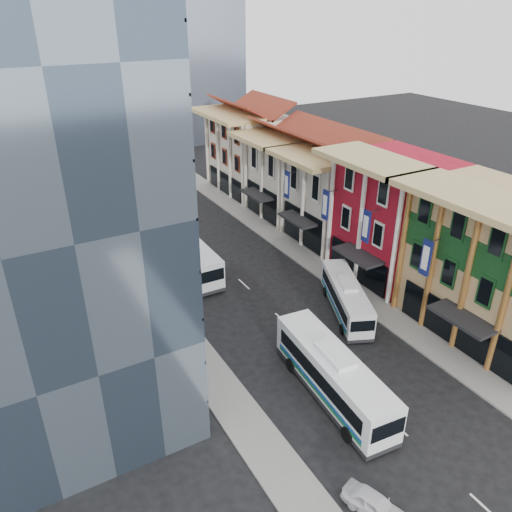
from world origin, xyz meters
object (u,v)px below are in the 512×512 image
office_tower (33,169)px  bus_right (346,297)px  shophouse_tan (502,269)px  bus_left_far (189,254)px  sedan_left (375,505)px  bus_left_near (333,374)px

office_tower → bus_right: 26.84m
shophouse_tan → bus_left_far: (-17.54, 22.20, -4.14)m
bus_left_far → sedan_left: bearing=-93.2°
bus_left_far → bus_right: 16.65m
office_tower → bus_right: size_ratio=3.07×
bus_left_near → bus_left_far: bus_left_near is taller
bus_left_near → bus_right: 10.93m
bus_right → sedan_left: bus_right is taller
office_tower → bus_left_far: bearing=31.3°
office_tower → bus_left_near: size_ratio=2.53×
shophouse_tan → bus_left_far: 28.59m
bus_left_far → bus_left_near: bearing=-85.5°
office_tower → shophouse_tan: bearing=-24.3°
office_tower → sedan_left: 28.77m
bus_left_far → sedan_left: bus_left_far is taller
office_tower → bus_left_far: office_tower is taller
bus_left_far → office_tower: bearing=-148.2°
bus_right → sedan_left: 19.71m
bus_left_far → bus_right: size_ratio=1.19×
bus_left_far → bus_right: bus_left_far is taller
sedan_left → shophouse_tan: bearing=3.3°
shophouse_tan → office_tower: (-31.00, 14.00, 9.00)m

